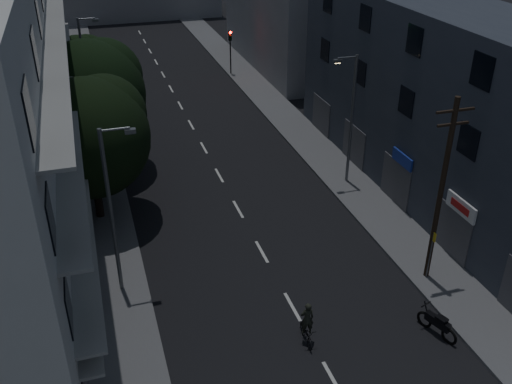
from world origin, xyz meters
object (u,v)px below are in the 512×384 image
cyclist (307,328)px  utility_pole (441,189)px  bus_stop_sign (432,247)px  motorcycle (437,324)px

cyclist → utility_pole: bearing=22.1°
utility_pole → bus_stop_sign: 2.98m
motorcycle → utility_pole: bearing=45.1°
utility_pole → cyclist: 8.55m
utility_pole → motorcycle: bearing=-116.0°
motorcycle → cyclist: size_ratio=1.00×
bus_stop_sign → cyclist: size_ratio=1.28×
utility_pole → bus_stop_sign: (-0.05, -0.11, -2.98)m
bus_stop_sign → cyclist: bus_stop_sign is taller
utility_pole → bus_stop_sign: bearing=-116.0°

